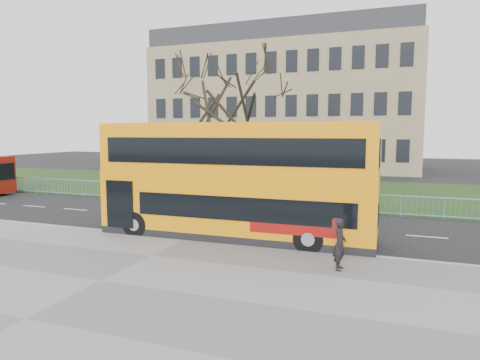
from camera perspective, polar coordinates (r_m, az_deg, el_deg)
name	(u,v)px	position (r m, az deg, el deg)	size (l,w,h in m)	color
ground	(203,232)	(18.59, -4.97, -6.98)	(120.00, 120.00, 0.00)	black
pavement	(101,283)	(13.03, -18.05, -12.89)	(80.00, 10.50, 0.12)	slate
kerb	(186,239)	(17.22, -7.19, -7.85)	(80.00, 0.20, 0.14)	#979799
grass_verge	(285,190)	(31.89, 6.04, -1.28)	(80.00, 15.40, 0.08)	#203C15
guard_railing	(252,198)	(24.50, 1.61, -2.38)	(40.00, 0.12, 1.10)	#75A3D1
bare_tree	(226,117)	(28.46, -1.93, 8.35)	(7.24, 7.24, 10.35)	black
civic_building	(288,110)	(52.97, 6.41, 9.32)	(30.00, 15.00, 14.00)	#8B7A58
yellow_bus	(235,178)	(17.04, -0.64, 0.25)	(11.01, 2.77, 4.60)	#FD970A
pedestrian	(340,244)	(13.45, 13.16, -8.31)	(0.58, 0.38, 1.60)	black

